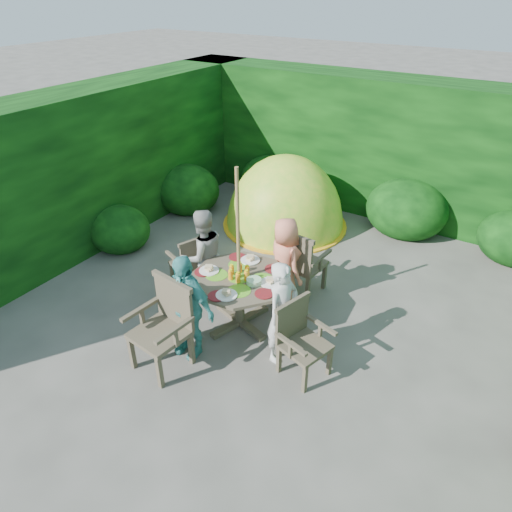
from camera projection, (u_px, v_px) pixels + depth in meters
The scene contains 13 objects.
ground at pixel (286, 317), 6.23m from camera, with size 60.00×60.00×0.00m, color #4D4B45.
hedge_enclosure at pixel (334, 199), 6.54m from camera, with size 9.00×9.00×2.50m.
patio_table at pixel (240, 285), 5.80m from camera, with size 1.60×1.60×0.89m.
parasol_pole at pixel (239, 253), 5.55m from camera, with size 0.04×0.04×2.20m, color olive.
garden_chair_right at pixel (300, 338), 5.17m from camera, with size 0.60×0.64×0.89m.
garden_chair_left at pixel (191, 261), 6.60m from camera, with size 0.60×0.63×0.85m.
garden_chair_back at pixel (300, 262), 6.44m from camera, with size 0.65×0.59×1.00m.
garden_chair_front at pixel (165, 324), 5.24m from camera, with size 0.69×0.63×1.05m.
child_right at pixel (283, 313), 5.26m from camera, with size 0.48×0.31×1.32m, color silver.
child_left at pixel (203, 256), 6.28m from camera, with size 0.67×0.52×1.37m, color gray.
child_back at pixel (285, 262), 6.23m from camera, with size 0.63×0.41×1.29m, color #F08263.
child_front at pixel (186, 306), 5.32m from camera, with size 0.81×0.34×1.37m, color teal.
dome_tent at pixel (284, 225), 8.56m from camera, with size 2.75×2.75×2.64m.
Camera 1 is at (2.25, -4.34, 3.97)m, focal length 32.00 mm.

